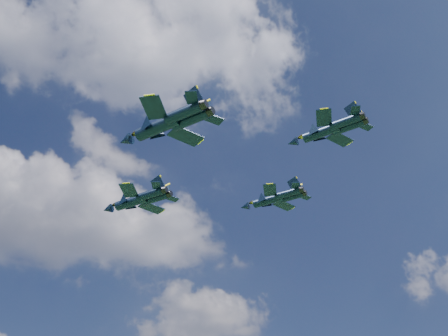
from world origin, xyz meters
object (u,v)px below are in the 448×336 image
(jet_left, at_px, (155,128))
(jet_slot, at_px, (319,133))
(jet_lead, at_px, (130,202))
(jet_right, at_px, (266,200))

(jet_left, bearing_deg, jet_slot, -48.59)
(jet_lead, distance_m, jet_slot, 38.54)
(jet_lead, distance_m, jet_right, 26.54)
(jet_lead, bearing_deg, jet_right, -54.90)
(jet_right, relative_size, jet_slot, 1.02)
(jet_lead, relative_size, jet_right, 1.11)
(jet_lead, height_order, jet_right, jet_right)
(jet_lead, xyz_separation_m, jet_slot, (29.64, -24.56, 1.94))
(jet_right, xyz_separation_m, jet_slot, (3.24, -22.76, -0.20))
(jet_left, height_order, jet_slot, jet_slot)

